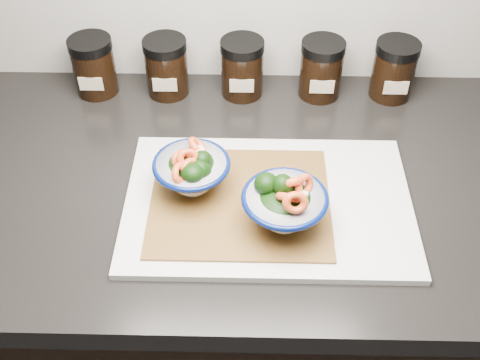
{
  "coord_description": "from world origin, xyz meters",
  "views": [
    {
      "loc": [
        0.1,
        0.73,
        1.59
      ],
      "look_at": [
        0.08,
        1.38,
        0.96
      ],
      "focal_mm": 45.0,
      "sensor_mm": 36.0,
      "label": 1
    }
  ],
  "objects_px": {
    "cutting_board": "(268,203)",
    "spice_jar_d": "(321,69)",
    "spice_jar_a": "(94,66)",
    "bowl_right": "(284,204)",
    "spice_jar_e": "(394,70)",
    "spice_jar_c": "(242,68)",
    "bowl_left": "(192,171)",
    "spice_jar_b": "(166,67)"
  },
  "relations": [
    {
      "from": "bowl_right",
      "to": "spice_jar_c",
      "type": "distance_m",
      "value": 0.36
    },
    {
      "from": "spice_jar_d",
      "to": "spice_jar_e",
      "type": "xyz_separation_m",
      "value": [
        0.14,
        0.0,
        0.0
      ]
    },
    {
      "from": "cutting_board",
      "to": "spice_jar_a",
      "type": "height_order",
      "value": "spice_jar_a"
    },
    {
      "from": "bowl_right",
      "to": "spice_jar_b",
      "type": "relative_size",
      "value": 1.13
    },
    {
      "from": "bowl_right",
      "to": "spice_jar_c",
      "type": "height_order",
      "value": "bowl_right"
    },
    {
      "from": "cutting_board",
      "to": "spice_jar_d",
      "type": "bearing_deg",
      "value": 71.49
    },
    {
      "from": "spice_jar_c",
      "to": "spice_jar_e",
      "type": "bearing_deg",
      "value": 0.0
    },
    {
      "from": "spice_jar_a",
      "to": "cutting_board",
      "type": "bearing_deg",
      "value": -42.79
    },
    {
      "from": "bowl_right",
      "to": "spice_jar_e",
      "type": "distance_m",
      "value": 0.41
    },
    {
      "from": "spice_jar_e",
      "to": "spice_jar_c",
      "type": "bearing_deg",
      "value": 180.0
    },
    {
      "from": "bowl_left",
      "to": "spice_jar_b",
      "type": "distance_m",
      "value": 0.29
    },
    {
      "from": "cutting_board",
      "to": "spice_jar_a",
      "type": "distance_m",
      "value": 0.45
    },
    {
      "from": "spice_jar_b",
      "to": "spice_jar_e",
      "type": "relative_size",
      "value": 1.0
    },
    {
      "from": "cutting_board",
      "to": "spice_jar_e",
      "type": "bearing_deg",
      "value": 51.9
    },
    {
      "from": "cutting_board",
      "to": "bowl_right",
      "type": "bearing_deg",
      "value": -67.16
    },
    {
      "from": "spice_jar_a",
      "to": "spice_jar_e",
      "type": "relative_size",
      "value": 1.0
    },
    {
      "from": "cutting_board",
      "to": "spice_jar_c",
      "type": "bearing_deg",
      "value": 98.81
    },
    {
      "from": "bowl_right",
      "to": "spice_jar_b",
      "type": "bearing_deg",
      "value": 120.86
    },
    {
      "from": "bowl_left",
      "to": "spice_jar_e",
      "type": "xyz_separation_m",
      "value": [
        0.36,
        0.28,
        0.0
      ]
    },
    {
      "from": "bowl_right",
      "to": "spice_jar_d",
      "type": "xyz_separation_m",
      "value": [
        0.08,
        0.35,
        0.0
      ]
    },
    {
      "from": "cutting_board",
      "to": "bowl_left",
      "type": "xyz_separation_m",
      "value": [
        -0.12,
        0.02,
        0.05
      ]
    },
    {
      "from": "spice_jar_e",
      "to": "spice_jar_b",
      "type": "bearing_deg",
      "value": 180.0
    },
    {
      "from": "bowl_right",
      "to": "spice_jar_b",
      "type": "height_order",
      "value": "bowl_right"
    },
    {
      "from": "spice_jar_b",
      "to": "bowl_right",
      "type": "bearing_deg",
      "value": -59.14
    },
    {
      "from": "bowl_left",
      "to": "bowl_right",
      "type": "xyz_separation_m",
      "value": [
        0.14,
        -0.07,
        0.0
      ]
    },
    {
      "from": "spice_jar_b",
      "to": "bowl_left",
      "type": "bearing_deg",
      "value": -75.95
    },
    {
      "from": "spice_jar_a",
      "to": "bowl_right",
      "type": "bearing_deg",
      "value": -45.32
    },
    {
      "from": "spice_jar_e",
      "to": "bowl_right",
      "type": "bearing_deg",
      "value": -121.68
    },
    {
      "from": "cutting_board",
      "to": "bowl_right",
      "type": "distance_m",
      "value": 0.07
    },
    {
      "from": "cutting_board",
      "to": "bowl_left",
      "type": "bearing_deg",
      "value": 170.32
    },
    {
      "from": "bowl_left",
      "to": "spice_jar_e",
      "type": "distance_m",
      "value": 0.46
    },
    {
      "from": "cutting_board",
      "to": "spice_jar_e",
      "type": "relative_size",
      "value": 3.98
    },
    {
      "from": "bowl_left",
      "to": "spice_jar_d",
      "type": "bearing_deg",
      "value": 52.07
    },
    {
      "from": "cutting_board",
      "to": "spice_jar_a",
      "type": "xyz_separation_m",
      "value": [
        -0.33,
        0.3,
        0.05
      ]
    },
    {
      "from": "spice_jar_c",
      "to": "spice_jar_d",
      "type": "relative_size",
      "value": 1.0
    },
    {
      "from": "spice_jar_b",
      "to": "spice_jar_e",
      "type": "xyz_separation_m",
      "value": [
        0.43,
        0.0,
        0.0
      ]
    },
    {
      "from": "bowl_left",
      "to": "spice_jar_d",
      "type": "xyz_separation_m",
      "value": [
        0.22,
        0.28,
        0.0
      ]
    },
    {
      "from": "cutting_board",
      "to": "spice_jar_b",
      "type": "distance_m",
      "value": 0.36
    },
    {
      "from": "bowl_right",
      "to": "spice_jar_b",
      "type": "distance_m",
      "value": 0.41
    },
    {
      "from": "spice_jar_c",
      "to": "spice_jar_d",
      "type": "bearing_deg",
      "value": 0.0
    },
    {
      "from": "spice_jar_a",
      "to": "spice_jar_e",
      "type": "distance_m",
      "value": 0.57
    },
    {
      "from": "spice_jar_c",
      "to": "bowl_left",
      "type": "bearing_deg",
      "value": -104.27
    }
  ]
}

